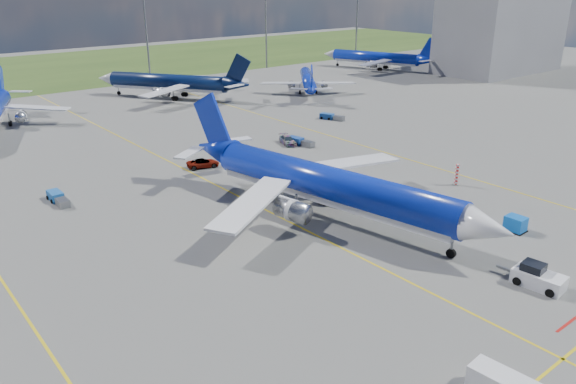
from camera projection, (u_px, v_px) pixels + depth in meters
ground at (369, 262)px, 57.03m from camera, size 400.00×400.00×0.00m
taxiway_lines at (222, 187)px, 77.19m from camera, size 60.25×160.00×0.02m
floodlight_masts at (72, 40)px, 138.05m from camera, size 202.20×0.50×22.70m
terminal_building at (502, 27)px, 166.41m from camera, size 42.00×22.00×26.00m
warning_post at (457, 175)px, 77.59m from camera, size 0.50×0.50×3.00m
bg_jet_n at (170, 98)px, 133.91m from camera, size 49.05×51.55×10.75m
bg_jet_ne at (308, 92)px, 140.85m from camera, size 39.79×41.19×8.58m
bg_jet_ene at (375, 69)px, 175.34m from camera, size 41.12×46.59×10.15m
main_airliner at (329, 218)px, 67.36m from camera, size 43.36×52.33×12.24m
pushback_tug at (537, 277)px, 52.36m from camera, size 2.88×6.50×2.17m
uld_container at (515, 224)px, 63.73m from camera, size 1.78×2.20×1.72m
service_car_b at (203, 163)px, 84.97m from camera, size 5.32×3.50×1.36m
service_car_c at (288, 140)px, 96.79m from camera, size 3.51×5.25×1.41m
baggage_tug_w at (300, 142)px, 96.45m from camera, size 2.32×5.45×1.19m
baggage_tug_c at (58, 198)px, 71.91m from camera, size 1.48×5.19×1.17m
baggage_tug_e at (331, 117)px, 113.50m from camera, size 3.09×5.24×1.14m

